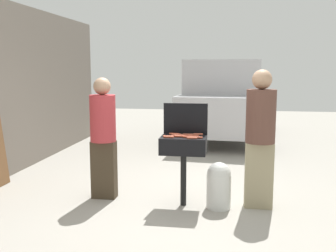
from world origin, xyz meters
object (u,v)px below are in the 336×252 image
(bbq_grill, at_px, (184,147))
(hot_dog_9, at_px, (188,137))
(hot_dog_6, at_px, (178,135))
(person_left, at_px, (103,134))
(hot_dog_10, at_px, (169,137))
(hot_dog_5, at_px, (174,134))
(hot_dog_3, at_px, (176,134))
(hot_dog_8, at_px, (198,137))
(hot_dog_13, at_px, (194,136))
(hot_dog_4, at_px, (177,136))
(hot_dog_2, at_px, (180,136))
(hot_dog_1, at_px, (187,136))
(hot_dog_12, at_px, (192,138))
(person_right, at_px, (260,134))
(hot_dog_7, at_px, (198,134))
(hot_dog_0, at_px, (168,136))
(parked_minivan, at_px, (225,99))
(hot_dog_11, at_px, (188,135))
(propane_tank, at_px, (219,184))

(bbq_grill, distance_m, hot_dog_9, 0.20)
(hot_dog_6, distance_m, person_left, 1.08)
(hot_dog_6, bearing_deg, hot_dog_10, -122.62)
(hot_dog_6, bearing_deg, hot_dog_5, 128.12)
(hot_dog_3, bearing_deg, hot_dog_8, -32.01)
(hot_dog_9, bearing_deg, hot_dog_10, -172.56)
(hot_dog_10, height_order, hot_dog_13, same)
(hot_dog_4, bearing_deg, hot_dog_2, -40.13)
(hot_dog_1, height_order, hot_dog_9, same)
(hot_dog_3, distance_m, hot_dog_12, 0.33)
(hot_dog_8, height_order, person_right, person_right)
(hot_dog_1, height_order, hot_dog_7, same)
(hot_dog_0, distance_m, hot_dog_13, 0.34)
(bbq_grill, xyz_separation_m, parked_minivan, (0.49, 5.25, 0.23))
(hot_dog_7, distance_m, hot_dog_13, 0.14)
(hot_dog_3, distance_m, person_right, 1.10)
(hot_dog_12, bearing_deg, hot_dog_8, 34.06)
(hot_dog_1, height_order, person_right, person_right)
(hot_dog_11, bearing_deg, bbq_grill, -117.12)
(hot_dog_10, distance_m, person_left, 1.01)
(hot_dog_3, relative_size, hot_dog_13, 1.00)
(hot_dog_13, bearing_deg, person_left, 173.95)
(hot_dog_4, height_order, hot_dog_10, same)
(propane_tank, bearing_deg, hot_dog_4, 179.53)
(hot_dog_8, bearing_deg, hot_dog_2, 168.30)
(hot_dog_1, height_order, parked_minivan, parked_minivan)
(hot_dog_4, xyz_separation_m, hot_dog_12, (0.21, -0.13, 0.00))
(hot_dog_0, xyz_separation_m, person_right, (1.19, 0.17, 0.03))
(hot_dog_4, bearing_deg, hot_dog_9, -24.61)
(bbq_grill, bearing_deg, hot_dog_10, -142.09)
(hot_dog_5, distance_m, parked_minivan, 5.17)
(hot_dog_1, relative_size, hot_dog_6, 1.00)
(hot_dog_4, height_order, person_left, person_left)
(hot_dog_4, distance_m, hot_dog_7, 0.31)
(bbq_grill, distance_m, parked_minivan, 5.27)
(propane_tank, bearing_deg, parked_minivan, 89.80)
(hot_dog_10, xyz_separation_m, hot_dog_12, (0.30, -0.03, 0.00))
(hot_dog_5, bearing_deg, hot_dog_2, -60.49)
(hot_dog_1, xyz_separation_m, hot_dog_4, (-0.13, -0.01, 0.00))
(hot_dog_6, bearing_deg, hot_dog_13, -5.95)
(hot_dog_2, xyz_separation_m, hot_dog_7, (0.22, 0.20, 0.00))
(hot_dog_2, relative_size, person_right, 0.07)
(hot_dog_9, distance_m, hot_dog_12, 0.08)
(hot_dog_0, height_order, hot_dog_4, same)
(hot_dog_2, height_order, person_left, person_left)
(hot_dog_6, bearing_deg, hot_dog_1, -23.49)
(hot_dog_6, relative_size, hot_dog_13, 1.00)
(hot_dog_0, bearing_deg, hot_dog_13, 16.00)
(bbq_grill, height_order, hot_dog_3, hot_dog_3)
(hot_dog_4, bearing_deg, hot_dog_12, -32.26)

